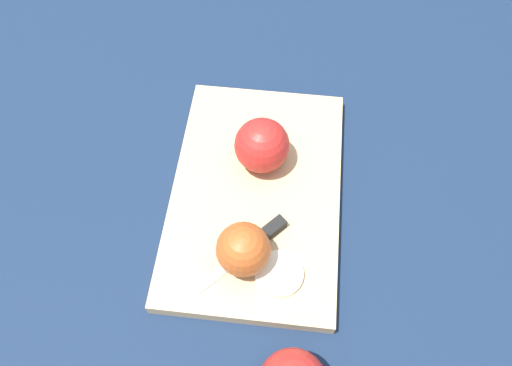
# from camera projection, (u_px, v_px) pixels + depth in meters

# --- Properties ---
(ground_plane) EXTENTS (4.00, 4.00, 0.00)m
(ground_plane) POSITION_uv_depth(u_px,v_px,m) (256.00, 197.00, 0.76)
(ground_plane) COLOR #14233D
(cutting_board) EXTENTS (0.42, 0.30, 0.02)m
(cutting_board) POSITION_uv_depth(u_px,v_px,m) (256.00, 194.00, 0.75)
(cutting_board) COLOR tan
(cutting_board) RESTS_ON ground_plane
(apple_half_left) EXTENTS (0.08, 0.08, 0.08)m
(apple_half_left) POSITION_uv_depth(u_px,v_px,m) (262.00, 145.00, 0.73)
(apple_half_left) COLOR red
(apple_half_left) RESTS_ON cutting_board
(apple_half_right) EXTENTS (0.07, 0.07, 0.07)m
(apple_half_right) POSITION_uv_depth(u_px,v_px,m) (243.00, 249.00, 0.65)
(apple_half_right) COLOR #AD4C1E
(apple_half_right) RESTS_ON cutting_board
(knife) EXTENTS (0.11, 0.13, 0.02)m
(knife) POSITION_uv_depth(u_px,v_px,m) (260.00, 239.00, 0.69)
(knife) COLOR silver
(knife) RESTS_ON cutting_board
(apple_slice) EXTENTS (0.07, 0.07, 0.01)m
(apple_slice) POSITION_uv_depth(u_px,v_px,m) (279.00, 274.00, 0.67)
(apple_slice) COLOR #EFE5C6
(apple_slice) RESTS_ON cutting_board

